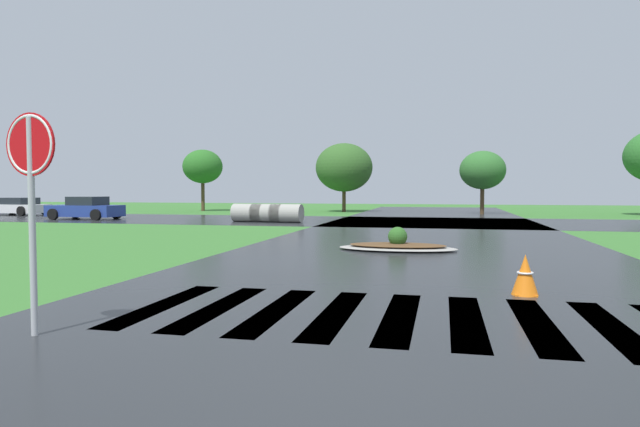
{
  "coord_description": "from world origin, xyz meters",
  "views": [
    {
      "loc": [
        0.58,
        -3.91,
        1.79
      ],
      "look_at": [
        -2.53,
        9.77,
        1.15
      ],
      "focal_mm": 30.55,
      "sensor_mm": 36.0,
      "label": 1
    }
  ],
  "objects_px": {
    "car_dark_suv": "(17,207)",
    "drainage_pipe_stack": "(267,213)",
    "stop_sign": "(31,170)",
    "median_island": "(398,245)",
    "car_white_sedan": "(86,209)",
    "traffic_cone": "(525,275)"
  },
  "relations": [
    {
      "from": "car_dark_suv",
      "to": "drainage_pipe_stack",
      "type": "relative_size",
      "value": 1.18
    },
    {
      "from": "stop_sign",
      "to": "drainage_pipe_stack",
      "type": "bearing_deg",
      "value": 108.99
    },
    {
      "from": "stop_sign",
      "to": "median_island",
      "type": "xyz_separation_m",
      "value": [
        3.54,
        10.26,
        -1.87
      ]
    },
    {
      "from": "car_dark_suv",
      "to": "drainage_pipe_stack",
      "type": "bearing_deg",
      "value": 176.29
    },
    {
      "from": "median_island",
      "to": "car_white_sedan",
      "type": "bearing_deg",
      "value": 147.65
    },
    {
      "from": "car_white_sedan",
      "to": "drainage_pipe_stack",
      "type": "relative_size",
      "value": 1.08
    },
    {
      "from": "car_white_sedan",
      "to": "traffic_cone",
      "type": "relative_size",
      "value": 6.15
    },
    {
      "from": "median_island",
      "to": "drainage_pipe_stack",
      "type": "bearing_deg",
      "value": 123.77
    },
    {
      "from": "car_dark_suv",
      "to": "stop_sign",
      "type": "bearing_deg",
      "value": 139.73
    },
    {
      "from": "car_white_sedan",
      "to": "car_dark_suv",
      "type": "height_order",
      "value": "car_white_sedan"
    },
    {
      "from": "car_white_sedan",
      "to": "car_dark_suv",
      "type": "distance_m",
      "value": 8.56
    },
    {
      "from": "car_dark_suv",
      "to": "car_white_sedan",
      "type": "bearing_deg",
      "value": 163.62
    },
    {
      "from": "traffic_cone",
      "to": "car_dark_suv",
      "type": "bearing_deg",
      "value": 143.55
    },
    {
      "from": "stop_sign",
      "to": "car_dark_suv",
      "type": "relative_size",
      "value": 0.58
    },
    {
      "from": "drainage_pipe_stack",
      "to": "car_white_sedan",
      "type": "bearing_deg",
      "value": 178.32
    },
    {
      "from": "median_island",
      "to": "car_dark_suv",
      "type": "relative_size",
      "value": 0.74
    },
    {
      "from": "car_white_sedan",
      "to": "drainage_pipe_stack",
      "type": "bearing_deg",
      "value": 179.85
    },
    {
      "from": "stop_sign",
      "to": "traffic_cone",
      "type": "height_order",
      "value": "stop_sign"
    },
    {
      "from": "stop_sign",
      "to": "car_dark_suv",
      "type": "distance_m",
      "value": 34.94
    },
    {
      "from": "stop_sign",
      "to": "car_white_sedan",
      "type": "xyz_separation_m",
      "value": [
        -15.61,
        22.39,
        -1.4
      ]
    },
    {
      "from": "traffic_cone",
      "to": "stop_sign",
      "type": "bearing_deg",
      "value": -147.17
    },
    {
      "from": "traffic_cone",
      "to": "drainage_pipe_stack",
      "type": "bearing_deg",
      "value": 120.22
    }
  ]
}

